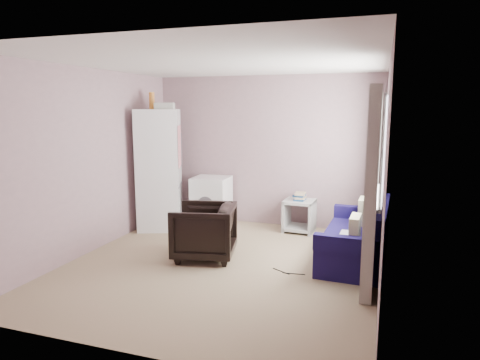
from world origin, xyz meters
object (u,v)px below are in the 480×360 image
(armchair, at_px, (204,229))
(washing_machine, at_px, (212,200))
(sofa, at_px, (359,240))
(side_table, at_px, (299,213))
(fridge, at_px, (159,169))

(armchair, height_order, washing_machine, washing_machine)
(washing_machine, height_order, sofa, washing_machine)
(side_table, bearing_deg, fridge, -167.19)
(fridge, bearing_deg, washing_machine, 8.12)
(fridge, xyz_separation_m, washing_machine, (0.74, 0.42, -0.56))
(sofa, bearing_deg, fridge, 172.09)
(fridge, distance_m, sofa, 3.34)
(armchair, xyz_separation_m, fridge, (-1.25, 1.11, 0.59))
(armchair, distance_m, sofa, 2.03)
(washing_machine, distance_m, side_table, 1.49)
(side_table, xyz_separation_m, sofa, (0.98, -1.09, -0.02))
(fridge, distance_m, washing_machine, 1.02)
(armchair, relative_size, sofa, 0.46)
(washing_machine, bearing_deg, armchair, -74.47)
(washing_machine, xyz_separation_m, side_table, (1.48, 0.09, -0.13))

